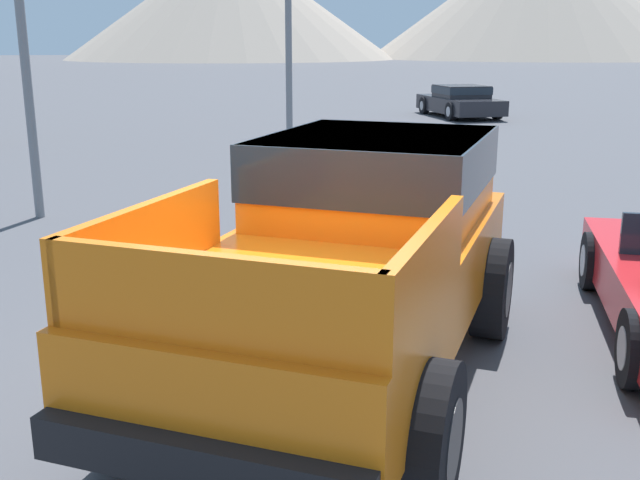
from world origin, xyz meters
TOP-DOWN VIEW (x-y plane):
  - ground_plane at (0.00, 0.00)m, footprint 320.00×320.00m
  - orange_pickup_truck at (0.50, 0.35)m, footprint 4.04×5.13m
  - parked_car_dark at (9.20, 20.79)m, footprint 2.08×4.23m

SIDE VIEW (x-z plane):
  - ground_plane at x=0.00m, z-range 0.00..0.00m
  - parked_car_dark at x=9.20m, z-range 0.01..1.14m
  - orange_pickup_truck at x=0.50m, z-range 0.13..2.02m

